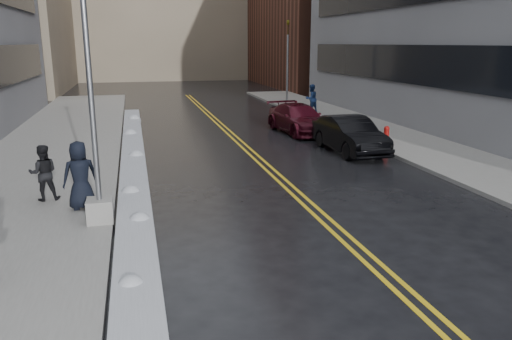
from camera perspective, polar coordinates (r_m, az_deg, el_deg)
ground at (r=11.87m, az=-1.51°, el=-8.51°), size 160.00×160.00×0.00m
sidewalk_west at (r=21.46m, az=-22.68°, el=1.03°), size 5.50×50.00×0.15m
sidewalk_east at (r=24.50m, az=16.68°, el=3.08°), size 4.00×50.00×0.15m
lane_line_left at (r=21.70m, az=-1.07°, el=2.10°), size 0.12×50.00×0.01m
lane_line_right at (r=21.77m, az=-0.30°, el=2.14°), size 0.12×50.00×0.01m
snow_ridge at (r=19.21m, az=-13.83°, el=0.57°), size 0.90×30.00×0.34m
lamppost at (r=12.90m, az=-18.07°, el=4.38°), size 0.65×0.65×7.62m
fire_hydrant at (r=23.93m, az=14.69°, el=4.11°), size 0.26×0.26×0.73m
traffic_signal at (r=36.36m, az=3.61°, el=12.42°), size 0.16×0.20×6.00m
pedestrian_b at (r=15.63m, az=-23.13°, el=-0.29°), size 0.86×0.71×1.64m
pedestrian_c at (r=14.43m, az=-19.46°, el=-0.58°), size 1.04×0.80×1.89m
pedestrian_east at (r=32.97m, az=6.34°, el=8.11°), size 1.09×0.97×1.85m
car_black at (r=21.81m, az=10.65°, el=3.98°), size 1.81×4.76×1.55m
car_maroon at (r=26.40m, az=4.91°, el=5.87°), size 2.55×5.27×1.48m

